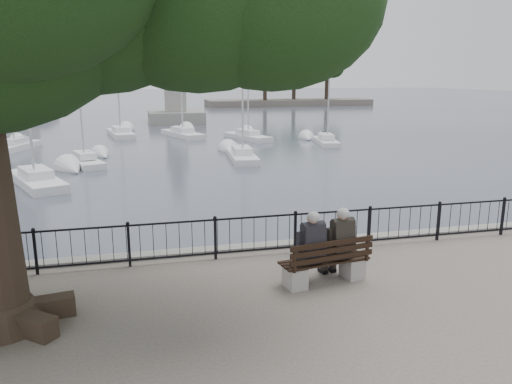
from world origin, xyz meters
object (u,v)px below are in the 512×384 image
object	(u,v)px
bench	(326,267)
lion_monument	(175,103)
person_right	(338,246)
person_left	(309,250)
lighthouse	(1,13)

from	to	relation	value
bench	lion_monument	bearing A→B (deg)	88.89
person_right	lion_monument	distance (m)	49.23
person_left	person_right	size ratio (longest dim) A/B	1.00
person_left	lighthouse	distance (m)	65.14
person_left	lion_monument	world-z (taller)	lion_monument
bench	person_left	size ratio (longest dim) A/B	1.24
lighthouse	person_left	bearing A→B (deg)	-73.09
person_right	lighthouse	size ratio (longest dim) A/B	0.05
person_left	lion_monument	xyz separation A→B (m)	(1.33, 49.33, 0.54)
person_right	bench	bearing A→B (deg)	-153.21
person_right	lighthouse	xyz separation A→B (m)	(-19.37, 61.29, 11.12)
bench	lighthouse	distance (m)	65.36
person_left	lion_monument	size ratio (longest dim) A/B	0.18
person_right	lion_monument	bearing A→B (deg)	89.27
person_left	lighthouse	world-z (taller)	lighthouse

